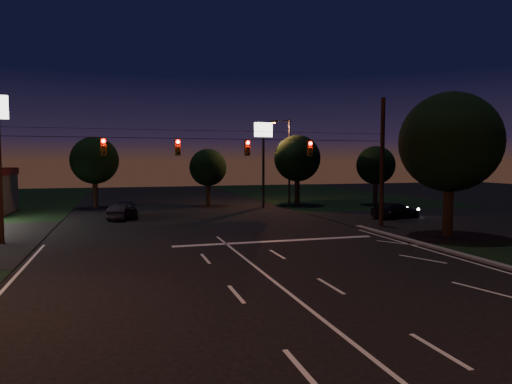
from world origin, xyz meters
name	(u,v)px	position (x,y,z in m)	size (l,w,h in m)	color
ground	(307,307)	(0.00, 0.00, 0.00)	(140.00, 140.00, 0.00)	black
cross_street_right	(464,220)	(20.00, 16.00, 0.00)	(20.00, 16.00, 0.02)	black
stop_bar	(277,241)	(3.00, 11.50, 0.01)	(12.00, 0.50, 0.01)	silver
utility_pole_right	(381,226)	(12.00, 15.00, 0.00)	(0.30, 0.30, 9.00)	black
utility_pole_left	(2,244)	(-12.00, 15.00, 0.00)	(0.28, 0.28, 8.00)	black
signal_span	(213,147)	(0.00, 14.96, 5.50)	(24.00, 0.40, 1.56)	black
pole_sign_right	(263,145)	(8.00, 30.00, 6.24)	(1.80, 0.30, 8.40)	black
street_light_right_far	(287,155)	(11.24, 32.00, 5.24)	(2.20, 0.35, 9.00)	black
tree_right_near	(448,144)	(13.53, 10.17, 5.68)	(6.00, 6.00, 8.76)	black
tree_far_b	(95,161)	(-7.98, 34.13, 4.61)	(4.60, 4.60, 6.98)	black
tree_far_c	(208,168)	(3.02, 33.10, 3.90)	(3.80, 3.80, 5.86)	black
tree_far_d	(297,159)	(12.02, 31.13, 4.83)	(4.80, 4.80, 7.30)	black
tree_far_e	(375,166)	(20.02, 29.11, 4.11)	(4.00, 4.00, 6.18)	black
car_oncoming_a	(126,209)	(-5.21, 25.28, 0.74)	(1.76, 4.37, 1.49)	black
car_oncoming_b	(120,212)	(-5.67, 24.11, 0.62)	(1.30, 3.74, 1.23)	black
car_cross	(395,211)	(15.56, 18.65, 0.63)	(1.77, 4.37, 1.27)	black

